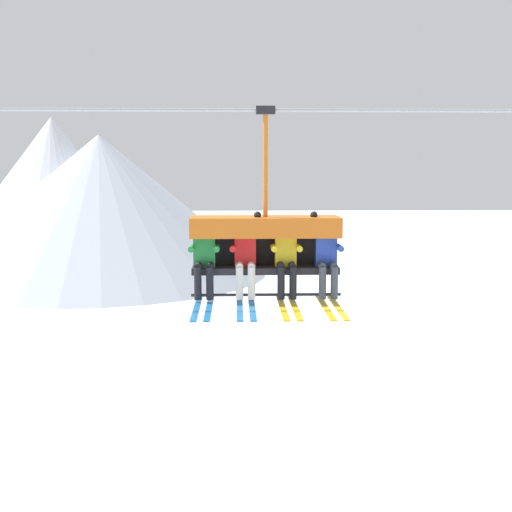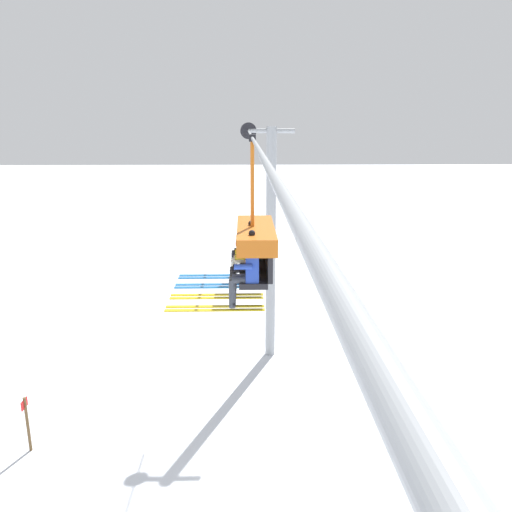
% 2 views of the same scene
% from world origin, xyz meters
% --- Properties ---
extents(lift_tower_near, '(0.36, 1.88, 8.66)m').
position_xyz_m(lift_tower_near, '(-8.55, -0.02, 4.50)').
color(lift_tower_near, '#9EA3A8').
rests_on(lift_tower_near, ground_plane).
extents(lift_cable, '(20.93, 0.05, 0.05)m').
position_xyz_m(lift_cable, '(0.92, -0.80, 8.38)').
color(lift_cable, '#9EA3A8').
extents(chairlift_chair, '(2.26, 0.74, 2.79)m').
position_xyz_m(chairlift_chair, '(0.17, -0.73, 6.52)').
color(chairlift_chair, '#232328').
extents(skier_green, '(0.46, 1.70, 1.23)m').
position_xyz_m(skier_green, '(-0.74, -0.95, 6.21)').
color(skier_green, '#23843D').
extents(skier_red, '(0.48, 1.70, 1.34)m').
position_xyz_m(skier_red, '(-0.13, -0.94, 6.24)').
color(skier_red, red).
extents(skier_yellow, '(0.46, 1.70, 1.23)m').
position_xyz_m(skier_yellow, '(0.48, -0.95, 6.21)').
color(skier_yellow, yellow).
extents(skier_blue, '(0.48, 1.70, 1.34)m').
position_xyz_m(skier_blue, '(1.09, -0.94, 6.24)').
color(skier_blue, '#2847B7').
extents(trail_sign, '(0.36, 0.08, 1.60)m').
position_xyz_m(trail_sign, '(-2.79, -6.81, 0.90)').
color(trail_sign, brown).
rests_on(trail_sign, ground_plane).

